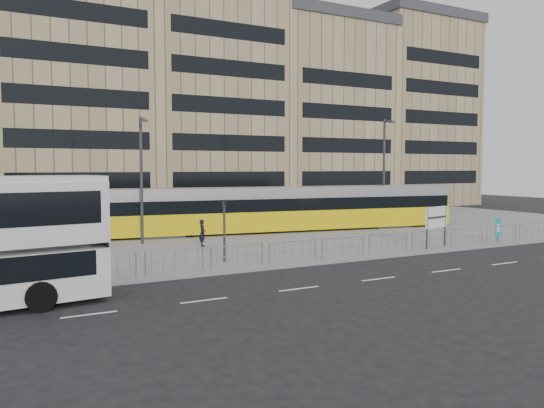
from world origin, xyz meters
name	(u,v)px	position (x,y,z in m)	size (l,w,h in m)	color
ground	(360,261)	(0.00, 0.00, 0.00)	(120.00, 120.00, 0.00)	black
plaza	(258,234)	(0.00, 12.00, 0.07)	(64.00, 24.00, 0.15)	slate
kerb	(359,259)	(0.00, 0.05, 0.07)	(64.00, 0.25, 0.17)	gray
building_row	(180,93)	(1.55, 34.27, 12.91)	(70.40, 18.40, 31.20)	maroon
pedestrian_barrier	(384,238)	(2.00, 0.50, 0.98)	(32.07, 0.07, 1.10)	#989BA1
road_markings	(430,272)	(1.00, -4.00, 0.01)	(62.00, 0.12, 0.01)	white
tram	(282,209)	(1.97, 11.94, 1.78)	(27.65, 6.29, 3.25)	#DBC00B
station_sign	(436,219)	(6.09, 0.80, 1.81)	(2.05, 0.56, 2.40)	#2D2D30
ad_panel	(498,228)	(11.29, 0.75, 1.02)	(0.77, 0.31, 1.49)	#2D2D30
pedestrian	(202,233)	(-5.84, 7.52, 0.95)	(0.59, 0.38, 1.61)	black
traffic_light_west	(224,222)	(-6.65, 2.15, 2.12)	(0.16, 0.20, 3.10)	#2D2D30
lamp_post_west	(142,175)	(-8.71, 10.24, 4.39)	(0.45, 1.04, 7.73)	#2D2D30
lamp_post_east	(384,169)	(9.84, 10.05, 4.70)	(0.45, 1.04, 8.35)	#2D2D30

